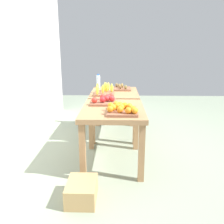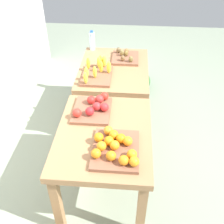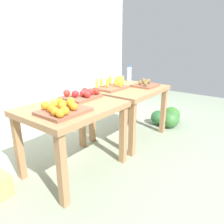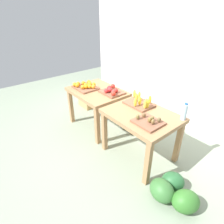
# 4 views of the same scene
# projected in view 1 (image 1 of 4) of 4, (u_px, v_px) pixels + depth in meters

# --- Properties ---
(ground_plane) EXTENTS (8.00, 8.00, 0.00)m
(ground_plane) POSITION_uv_depth(u_px,v_px,m) (114.00, 146.00, 3.92)
(ground_plane) COLOR gray
(back_wall) EXTENTS (4.40, 0.12, 3.00)m
(back_wall) POSITION_uv_depth(u_px,v_px,m) (20.00, 49.00, 3.56)
(back_wall) COLOR silver
(back_wall) RESTS_ON ground_plane
(display_table_left) EXTENTS (1.04, 0.80, 0.77)m
(display_table_left) POSITION_uv_depth(u_px,v_px,m) (113.00, 117.00, 3.21)
(display_table_left) COLOR #A0754D
(display_table_left) RESTS_ON ground_plane
(display_table_right) EXTENTS (1.04, 0.80, 0.77)m
(display_table_right) POSITION_uv_depth(u_px,v_px,m) (114.00, 98.00, 4.29)
(display_table_right) COLOR #A0754D
(display_table_right) RESTS_ON ground_plane
(orange_bin) EXTENTS (0.44, 0.39, 0.11)m
(orange_bin) POSITION_uv_depth(u_px,v_px,m) (122.00, 109.00, 2.96)
(orange_bin) COLOR brown
(orange_bin) RESTS_ON display_table_left
(apple_bin) EXTENTS (0.41, 0.34, 0.11)m
(apple_bin) POSITION_uv_depth(u_px,v_px,m) (104.00, 100.00, 3.44)
(apple_bin) COLOR brown
(apple_bin) RESTS_ON display_table_left
(banana_crate) EXTENTS (0.45, 0.32, 0.17)m
(banana_crate) POSITION_uv_depth(u_px,v_px,m) (104.00, 91.00, 4.05)
(banana_crate) COLOR brown
(banana_crate) RESTS_ON display_table_right
(kiwi_bin) EXTENTS (0.36, 0.32, 0.10)m
(kiwi_bin) POSITION_uv_depth(u_px,v_px,m) (121.00, 88.00, 4.46)
(kiwi_bin) COLOR brown
(kiwi_bin) RESTS_ON display_table_right
(water_bottle) EXTENTS (0.07, 0.07, 0.25)m
(water_bottle) POSITION_uv_depth(u_px,v_px,m) (98.00, 81.00, 4.68)
(water_bottle) COLOR silver
(water_bottle) RESTS_ON display_table_right
(watermelon_pile) EXTENTS (0.66, 0.59, 0.27)m
(watermelon_pile) POSITION_uv_depth(u_px,v_px,m) (128.00, 114.00, 5.22)
(watermelon_pile) COLOR #337129
(watermelon_pile) RESTS_ON ground_plane
(cardboard_produce_box) EXTENTS (0.40, 0.30, 0.21)m
(cardboard_produce_box) POSITION_uv_depth(u_px,v_px,m) (82.00, 191.00, 2.54)
(cardboard_produce_box) COLOR tan
(cardboard_produce_box) RESTS_ON ground_plane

